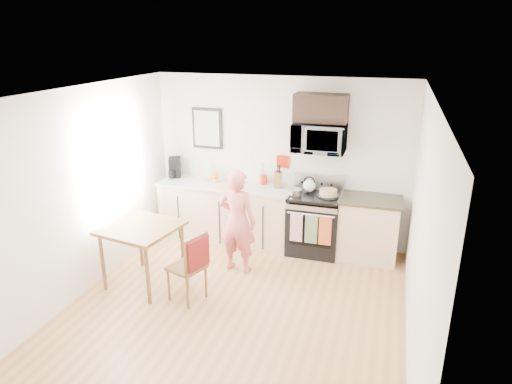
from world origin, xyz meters
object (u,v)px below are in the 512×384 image
(microwave, at_px, (319,138))
(chair, at_px, (194,260))
(range, at_px, (314,225))
(person, at_px, (237,221))
(dining_table, at_px, (142,233))
(cake, at_px, (328,193))

(microwave, height_order, chair, microwave)
(range, bearing_deg, chair, -122.06)
(person, height_order, dining_table, person)
(chair, bearing_deg, range, 77.81)
(microwave, relative_size, cake, 2.42)
(range, relative_size, microwave, 1.53)
(range, relative_size, chair, 1.27)
(microwave, xyz_separation_m, person, (-0.92, -0.99, -1.02))
(range, distance_m, microwave, 1.33)
(person, height_order, chair, person)
(dining_table, xyz_separation_m, chair, (0.83, -0.23, -0.15))
(person, relative_size, chair, 1.62)
(chair, height_order, cake, cake)
(person, relative_size, dining_table, 1.66)
(range, xyz_separation_m, person, (-0.92, -0.89, 0.30))
(person, bearing_deg, range, -130.96)
(range, relative_size, dining_table, 1.30)
(person, xyz_separation_m, cake, (1.11, 0.86, 0.23))
(range, xyz_separation_m, microwave, (-0.00, 0.10, 1.32))
(range, height_order, cake, range)
(dining_table, relative_size, cake, 2.85)
(microwave, bearing_deg, chair, -120.66)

